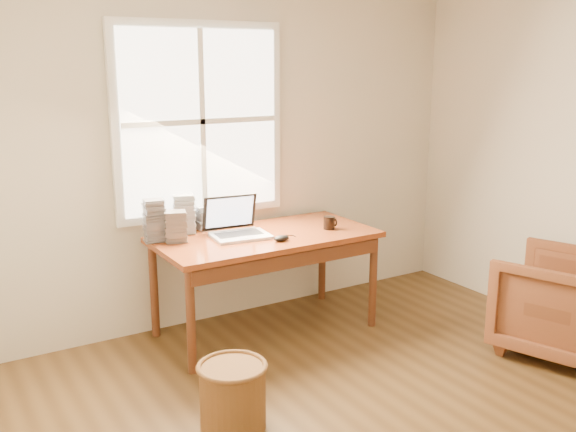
{
  "coord_description": "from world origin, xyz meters",
  "views": [
    {
      "loc": [
        -2.2,
        -2.13,
        1.97
      ],
      "look_at": [
        0.1,
        1.65,
        0.91
      ],
      "focal_mm": 40.0,
      "sensor_mm": 36.0,
      "label": 1
    }
  ],
  "objects_px": {
    "armchair": "(560,304)",
    "wicker_stool": "(233,397)",
    "desk": "(265,237)",
    "cd_stack_a": "(184,214)",
    "coffee_mug": "(329,223)",
    "laptop": "(240,216)"
  },
  "relations": [
    {
      "from": "armchair",
      "to": "wicker_stool",
      "type": "xyz_separation_m",
      "value": [
        -2.35,
        0.32,
        -0.18
      ]
    },
    {
      "from": "desk",
      "to": "wicker_stool",
      "type": "xyz_separation_m",
      "value": [
        -0.8,
        -1.05,
        -0.55
      ]
    },
    {
      "from": "desk",
      "to": "laptop",
      "type": "height_order",
      "value": "laptop"
    },
    {
      "from": "laptop",
      "to": "desk",
      "type": "bearing_deg",
      "value": 2.72
    },
    {
      "from": "coffee_mug",
      "to": "cd_stack_a",
      "type": "relative_size",
      "value": 0.33
    },
    {
      "from": "armchair",
      "to": "wicker_stool",
      "type": "distance_m",
      "value": 2.38
    },
    {
      "from": "laptop",
      "to": "coffee_mug",
      "type": "bearing_deg",
      "value": -4.32
    },
    {
      "from": "desk",
      "to": "cd_stack_a",
      "type": "bearing_deg",
      "value": 145.61
    },
    {
      "from": "laptop",
      "to": "cd_stack_a",
      "type": "height_order",
      "value": "laptop"
    },
    {
      "from": "wicker_stool",
      "to": "cd_stack_a",
      "type": "height_order",
      "value": "cd_stack_a"
    },
    {
      "from": "desk",
      "to": "laptop",
      "type": "relative_size",
      "value": 3.64
    },
    {
      "from": "coffee_mug",
      "to": "cd_stack_a",
      "type": "xyz_separation_m",
      "value": [
        -0.97,
        0.45,
        0.1
      ]
    },
    {
      "from": "laptop",
      "to": "coffee_mug",
      "type": "xyz_separation_m",
      "value": [
        0.68,
        -0.13,
        -0.11
      ]
    },
    {
      "from": "laptop",
      "to": "cd_stack_a",
      "type": "bearing_deg",
      "value": 139.17
    },
    {
      "from": "laptop",
      "to": "cd_stack_a",
      "type": "xyz_separation_m",
      "value": [
        -0.29,
        0.32,
        -0.01
      ]
    },
    {
      "from": "cd_stack_a",
      "to": "wicker_stool",
      "type": "bearing_deg",
      "value": -102.81
    },
    {
      "from": "coffee_mug",
      "to": "desk",
      "type": "bearing_deg",
      "value": 155.6
    },
    {
      "from": "armchair",
      "to": "cd_stack_a",
      "type": "xyz_separation_m",
      "value": [
        -2.04,
        1.7,
        0.54
      ]
    },
    {
      "from": "armchair",
      "to": "desk",
      "type": "bearing_deg",
      "value": -61.23
    },
    {
      "from": "laptop",
      "to": "cd_stack_a",
      "type": "relative_size",
      "value": 1.51
    },
    {
      "from": "desk",
      "to": "wicker_stool",
      "type": "bearing_deg",
      "value": -127.34
    },
    {
      "from": "armchair",
      "to": "laptop",
      "type": "distance_m",
      "value": 2.29
    }
  ]
}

